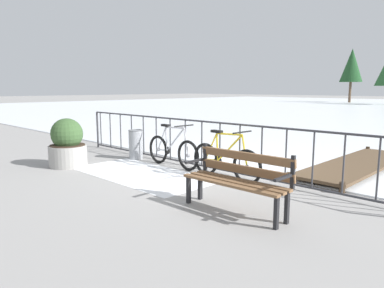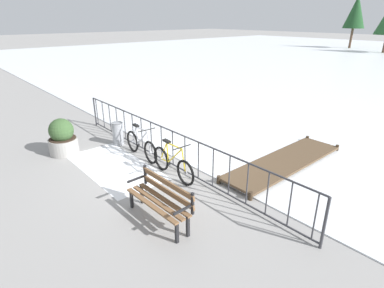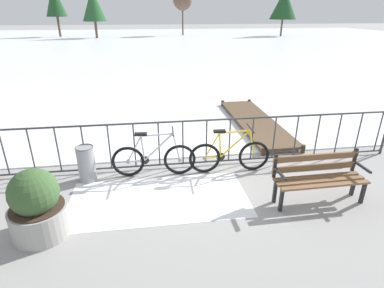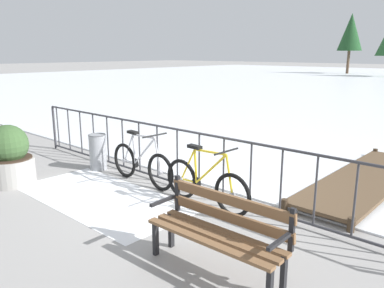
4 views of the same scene
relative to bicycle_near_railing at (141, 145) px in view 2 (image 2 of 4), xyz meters
name	(u,v)px [view 2 (image 2 of 4)]	position (x,y,z in m)	size (l,w,h in m)	color
ground_plane	(168,164)	(0.89, 0.29, -0.37)	(160.00, 160.00, 0.00)	gray
snow_patch	(114,167)	(0.05, -0.91, -0.36)	(3.21, 1.55, 0.01)	white
railing_fence	(167,146)	(0.89, 0.29, 0.19)	(9.06, 0.06, 1.07)	#38383D
bicycle_near_railing	(141,145)	(0.00, 0.00, 0.00)	(1.71, 0.52, 0.97)	black
bicycle_second	(173,164)	(1.57, -0.06, 0.00)	(1.71, 0.52, 0.97)	black
park_bench	(161,197)	(2.84, -1.32, 0.14)	(1.61, 0.51, 0.89)	brown
planter_with_shrub	(62,138)	(-1.75, -1.60, 0.12)	(0.84, 0.84, 1.09)	#9E9B96
trash_bin	(118,133)	(-1.32, -0.02, 0.00)	(0.35, 0.35, 0.73)	gray
wooden_dock	(284,162)	(3.07, 2.66, -0.25)	(1.10, 4.25, 0.20)	brown
tree_west_mid	(356,12)	(-11.27, 39.60, 4.08)	(2.62, 2.62, 6.46)	brown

